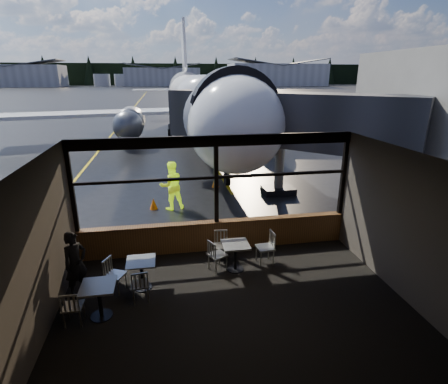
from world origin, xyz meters
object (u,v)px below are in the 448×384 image
object	(u,v)px
airliner	(198,66)
cone_extra	(154,204)
cafe_table_near	(235,257)
chair_near_n	(221,246)
chair_near_w	(218,255)
chair_mid_s	(140,285)
cafe_table_left	(100,301)
ground_crew	(171,186)
cafe_table_mid	(142,274)
passenger	(76,264)
cone_nose	(215,182)
cone_wing	(120,142)
chair_mid_w	(115,275)
chair_left_s	(73,307)
chair_near_e	(265,248)
jet_bridge	(276,142)

from	to	relation	value
airliner	cone_extra	bearing A→B (deg)	-102.80
cafe_table_near	chair_near_n	xyz separation A→B (m)	(-0.29, 0.61, 0.04)
chair_near_w	chair_mid_s	xyz separation A→B (m)	(-2.00, -1.03, -0.03)
cone_extra	chair_mid_s	bearing A→B (deg)	-91.92
cafe_table_left	ground_crew	size ratio (longest dim) A/B	0.41
cafe_table_mid	passenger	size ratio (longest dim) A/B	0.47
cone_nose	cone_extra	bearing A→B (deg)	-139.39
chair_near_n	cafe_table_near	bearing A→B (deg)	121.82
chair_mid_s	cone_wing	distance (m)	20.68
cafe_table_left	chair_near_n	world-z (taller)	chair_near_n
cafe_table_left	cone_nose	world-z (taller)	cafe_table_left
chair_near_w	ground_crew	bearing A→B (deg)	166.94
cafe_table_near	chair_near_w	size ratio (longest dim) A/B	0.86
chair_mid_s	chair_mid_w	distance (m)	0.79
airliner	chair_left_s	distance (m)	23.20
cafe_table_near	passenger	xyz separation A→B (m)	(-3.97, -0.43, 0.43)
airliner	cafe_table_mid	xyz separation A→B (m)	(-3.70, -20.89, -5.39)
chair_near_w	chair_left_s	world-z (taller)	chair_near_w
chair_near_e	chair_near_n	distance (m)	1.25
chair_near_e	jet_bridge	bearing A→B (deg)	-24.36
jet_bridge	cone_wing	xyz separation A→B (m)	(-8.36, 12.77, -2.03)
cone_extra	airliner	bearing A→B (deg)	77.11
ground_crew	cone_nose	distance (m)	3.38
airliner	jet_bridge	xyz separation A→B (m)	(2.04, -13.67, -3.53)
chair_near_w	chair_mid_w	xyz separation A→B (m)	(-2.62, -0.53, -0.01)
chair_near_e	cone_wing	xyz separation A→B (m)	(-5.97, 19.35, -0.27)
chair_near_n	cone_extra	size ratio (longest dim) A/B	1.98
cafe_table_left	chair_near_w	xyz separation A→B (m)	(2.84, 1.48, 0.05)
cone_wing	cone_extra	distance (m)	14.74
cafe_table_near	chair_near_w	distance (m)	0.49
chair_near_w	cafe_table_left	bearing A→B (deg)	-87.56
passenger	jet_bridge	bearing A→B (deg)	-1.87
ground_crew	chair_mid_w	bearing A→B (deg)	59.19
chair_near_w	passenger	xyz separation A→B (m)	(-3.49, -0.50, 0.37)
cafe_table_left	ground_crew	xyz separation A→B (m)	(1.78, 6.43, 0.57)
chair_near_e	chair_mid_w	size ratio (longest dim) A/B	1.09
ground_crew	cone_wing	size ratio (longest dim) A/B	4.46
chair_near_n	cone_extra	bearing A→B (deg)	-59.78
cafe_table_mid	cone_wing	distance (m)	20.17
cafe_table_mid	cone_nose	distance (m)	8.54
passenger	chair_mid_w	bearing A→B (deg)	-49.18
chair_mid_w	passenger	world-z (taller)	passenger
chair_mid_s	cone_extra	bearing A→B (deg)	81.37
cafe_table_left	airliner	bearing A→B (deg)	78.24
chair_near_w	cone_wing	size ratio (longest dim) A/B	2.10
ground_crew	airliner	bearing A→B (deg)	-115.13
chair_mid_s	cone_wing	bearing A→B (deg)	90.52
airliner	chair_left_s	bearing A→B (deg)	-102.91
airliner	chair_left_s	xyz separation A→B (m)	(-5.08, -22.00, -5.35)
chair_near_e	ground_crew	bearing A→B (deg)	22.43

